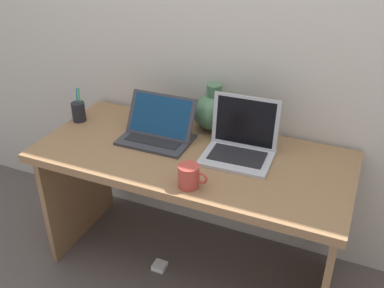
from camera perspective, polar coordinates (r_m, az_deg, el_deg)
The scene contains 9 objects.
ground_plane at distance 2.51m, azimuth 0.00°, elevation -15.19°, with size 6.00×6.00×0.00m, color #564C47.
back_wall at distance 2.20m, azimuth 4.04°, elevation 14.63°, with size 4.40×0.04×2.40m, color beige.
desk at distance 2.15m, azimuth 0.00°, elevation -4.60°, with size 1.48×0.67×0.71m.
laptop_left at distance 2.18m, azimuth -4.40°, elevation 1.99°, with size 0.35×0.24×0.21m.
laptop_right at distance 2.05m, azimuth 6.37°, elevation 0.47°, with size 0.32×0.27×0.26m.
green_vase at distance 2.25m, azimuth 2.82°, elevation 4.31°, with size 0.21×0.21×0.24m.
coffee_mug at distance 1.82m, azimuth -0.37°, elevation -4.18°, with size 0.13×0.09×0.10m.
pen_cup at distance 2.42m, azimuth -14.46°, elevation 4.13°, with size 0.07×0.07×0.19m.
power_brick at distance 2.48m, azimuth -4.22°, elevation -15.47°, with size 0.07×0.07×0.03m, color white.
Camera 1 is at (0.71, -1.63, 1.77)m, focal length 41.22 mm.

